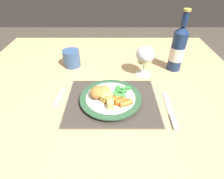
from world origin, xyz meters
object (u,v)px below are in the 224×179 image
(fork, at_px, (58,98))
(bottle, at_px, (178,49))
(table_knife, at_px, (171,113))
(dinner_plate, at_px, (111,99))
(wine_glass, at_px, (145,56))
(dining_table, at_px, (106,90))
(drinking_cup, at_px, (71,58))

(fork, relative_size, bottle, 0.42)
(table_knife, bearing_deg, dinner_plate, 164.06)
(wine_glass, bearing_deg, dinner_plate, -127.72)
(dining_table, distance_m, dinner_plate, 0.22)
(table_knife, bearing_deg, fork, 169.46)
(table_knife, xyz_separation_m, wine_glass, (-0.07, 0.27, 0.10))
(fork, xyz_separation_m, wine_glass, (0.37, 0.19, 0.10))
(table_knife, distance_m, wine_glass, 0.30)
(dinner_plate, relative_size, wine_glass, 1.67)
(dining_table, bearing_deg, fork, -138.14)
(dining_table, xyz_separation_m, drinking_cup, (-0.18, 0.10, 0.13))
(dinner_plate, xyz_separation_m, fork, (-0.21, 0.02, -0.01))
(dining_table, relative_size, fork, 10.77)
(dinner_plate, relative_size, bottle, 0.84)
(wine_glass, height_order, bottle, bottle)
(fork, height_order, wine_glass, wine_glass)
(bottle, distance_m, drinking_cup, 0.54)
(fork, distance_m, wine_glass, 0.43)
(drinking_cup, bearing_deg, bottle, -3.57)
(dinner_plate, distance_m, wine_glass, 0.27)
(table_knife, height_order, wine_glass, wine_glass)
(dinner_plate, height_order, bottle, bottle)
(table_knife, height_order, bottle, bottle)
(dining_table, xyz_separation_m, wine_glass, (0.18, 0.02, 0.18))
(table_knife, xyz_separation_m, bottle, (0.10, 0.32, 0.11))
(wine_glass, bearing_deg, drinking_cup, 166.86)
(dinner_plate, xyz_separation_m, table_knife, (0.23, -0.06, -0.01))
(fork, bearing_deg, drinking_cup, 88.09)
(dinner_plate, bearing_deg, fork, 175.36)
(fork, bearing_deg, dining_table, 41.86)
(dinner_plate, distance_m, drinking_cup, 0.36)
(dining_table, distance_m, drinking_cup, 0.25)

